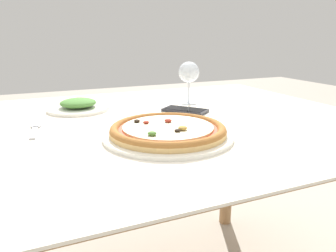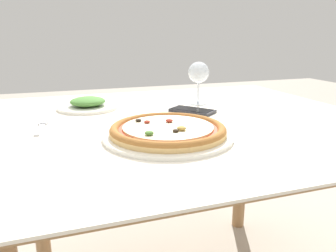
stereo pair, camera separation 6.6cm
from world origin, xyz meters
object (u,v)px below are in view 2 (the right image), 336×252
(fork, at_px, (42,126))
(side_plate, at_px, (88,104))
(cell_phone, at_px, (192,111))
(pizza_plate, at_px, (168,131))
(dining_table, at_px, (182,145))
(wine_glass_far_left, at_px, (199,74))

(fork, xyz_separation_m, side_plate, (0.15, 0.20, 0.01))
(cell_phone, height_order, side_plate, side_plate)
(pizza_plate, distance_m, cell_phone, 0.29)
(pizza_plate, xyz_separation_m, side_plate, (-0.16, 0.40, -0.00))
(cell_phone, bearing_deg, pizza_plate, -125.18)
(pizza_plate, relative_size, side_plate, 1.57)
(pizza_plate, bearing_deg, fork, 146.41)
(dining_table, relative_size, fork, 6.85)
(dining_table, xyz_separation_m, fork, (-0.41, 0.03, 0.09))
(wine_glass_far_left, bearing_deg, fork, -164.58)
(fork, relative_size, wine_glass_far_left, 1.10)
(fork, height_order, cell_phone, cell_phone)
(dining_table, bearing_deg, wine_glass_far_left, 54.01)
(wine_glass_far_left, height_order, side_plate, wine_glass_far_left)
(side_plate, bearing_deg, wine_glass_far_left, -7.60)
(pizza_plate, relative_size, fork, 1.91)
(fork, bearing_deg, side_plate, 53.96)
(wine_glass_far_left, distance_m, cell_phone, 0.17)
(fork, xyz_separation_m, wine_glass_far_left, (0.54, 0.15, 0.11))
(dining_table, distance_m, fork, 0.42)
(dining_table, distance_m, side_plate, 0.36)
(dining_table, relative_size, side_plate, 5.63)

